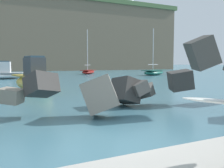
% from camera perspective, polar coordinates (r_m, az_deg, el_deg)
% --- Properties ---
extents(ground_plane, '(400.00, 400.00, 0.00)m').
position_cam_1_polar(ground_plane, '(6.75, -2.24, -12.43)').
color(ground_plane, '#42707F').
extents(breakwater_jetty, '(31.42, 7.06, 3.13)m').
position_cam_1_polar(breakwater_jetty, '(8.49, 3.18, -0.46)').
color(breakwater_jetty, slate).
rests_on(breakwater_jetty, ground).
extents(boat_near_centre, '(5.89, 4.43, 7.44)m').
position_cam_1_polar(boat_near_centre, '(41.27, 9.52, 2.67)').
color(boat_near_centre, '#1E6656').
rests_on(boat_near_centre, ground).
extents(boat_mid_left, '(4.12, 4.29, 7.82)m').
position_cam_1_polar(boat_mid_left, '(44.91, -5.41, 2.85)').
color(boat_mid_left, maroon).
rests_on(boat_mid_left, ground).
extents(boat_mid_centre, '(2.51, 6.37, 2.47)m').
position_cam_1_polar(boat_mid_centre, '(18.50, -17.51, 0.85)').
color(boat_mid_centre, '#EAC64C').
rests_on(boat_mid_centre, ground).
extents(headland_bluff, '(78.67, 42.81, 19.19)m').
position_cam_1_polar(headland_bluff, '(83.94, -17.40, 9.83)').
color(headland_bluff, '#756651').
rests_on(headland_bluff, ground).
extents(radar_dome, '(6.67, 6.67, 9.13)m').
position_cam_1_polar(radar_dome, '(99.64, 2.99, 17.72)').
color(radar_dome, silver).
rests_on(radar_dome, headland_bluff).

